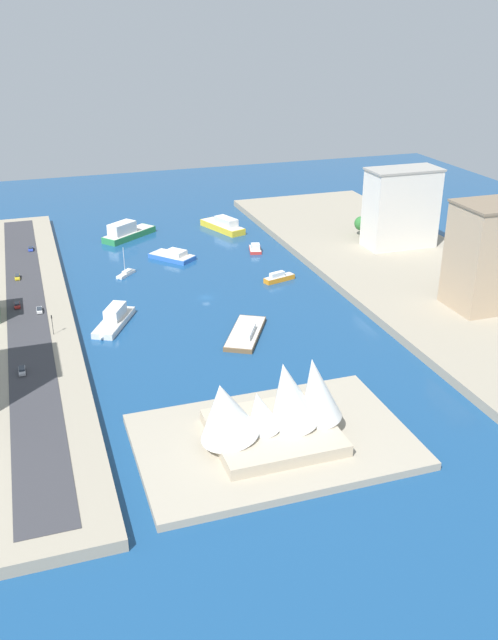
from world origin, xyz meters
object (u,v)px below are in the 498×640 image
(barge_flat_brown, at_px, (245,333))
(pickup_red, at_px, (17,305))
(taxi_yellow_cab, at_px, (17,277))
(catamaran_blue, at_px, (173,256))
(tugboat_red, at_px, (255,249))
(sailboat_small_white, at_px, (126,273))
(ferry_green_doubledeck, at_px, (127,232))
(apartment_midrise_tan, at_px, (486,256))
(hotel_broad_white, at_px, (401,208))
(sedan_silver, at_px, (22,370))
(traffic_light_waterfront, at_px, (52,322))
(ferry_white_commuter, at_px, (114,319))
(van_white, at_px, (39,310))
(ferry_yellow_fast, at_px, (223,225))
(hatchback_blue, at_px, (31,248))
(water_taxi_orange, at_px, (279,278))
(opera_landmark, at_px, (271,408))

(barge_flat_brown, distance_m, pickup_red, 79.82)
(taxi_yellow_cab, bearing_deg, barge_flat_brown, 134.60)
(catamaran_blue, height_order, tugboat_red, catamaran_blue)
(sailboat_small_white, bearing_deg, ferry_green_doubledeck, -99.80)
(apartment_midrise_tan, relative_size, pickup_red, 7.57)
(hotel_broad_white, bearing_deg, tugboat_red, -19.33)
(barge_flat_brown, distance_m, taxi_yellow_cab, 96.94)
(sedan_silver, relative_size, traffic_light_waterfront, 0.76)
(ferry_white_commuter, xyz_separation_m, van_white, (23.28, -11.41, 1.74))
(ferry_yellow_fast, relative_size, hotel_broad_white, 0.85)
(catamaran_blue, height_order, apartment_midrise_tan, apartment_midrise_tan)
(van_white, bearing_deg, ferry_green_doubledeck, -117.43)
(apartment_midrise_tan, xyz_separation_m, pickup_red, (150.05, -49.21, -17.12))
(sailboat_small_white, xyz_separation_m, taxi_yellow_cab, (40.62, -1.31, 2.99))
(ferry_white_commuter, bearing_deg, ferry_yellow_fast, -125.22)
(hotel_broad_white, relative_size, hatchback_blue, 6.85)
(water_taxi_orange, bearing_deg, sedan_silver, 28.17)
(sailboat_small_white, xyz_separation_m, traffic_light_waterfront, (31.10, 53.30, 6.47))
(ferry_yellow_fast, distance_m, apartment_midrise_tan, 135.94)
(catamaran_blue, relative_size, taxi_yellow_cab, 3.88)
(apartment_midrise_tan, relative_size, traffic_light_waterfront, 5.54)
(hotel_broad_white, bearing_deg, van_white, 9.62)
(ferry_white_commuter, relative_size, opera_landmark, 0.64)
(opera_landmark, bearing_deg, tugboat_red, -107.48)
(sailboat_small_white, height_order, taxi_yellow_cab, sailboat_small_white)
(barge_flat_brown, bearing_deg, pickup_red, -30.49)
(water_taxi_orange, bearing_deg, tugboat_red, -94.21)
(hatchback_blue, bearing_deg, water_taxi_orange, 146.48)
(catamaran_blue, bearing_deg, hotel_broad_white, 166.87)
(barge_flat_brown, relative_size, catamaran_blue, 1.32)
(ferry_white_commuter, height_order, catamaran_blue, ferry_white_commuter)
(sailboat_small_white, relative_size, apartment_midrise_tan, 0.33)
(sedan_silver, bearing_deg, ferry_white_commuter, -133.99)
(traffic_light_waterfront, relative_size, opera_landmark, 0.17)
(taxi_yellow_cab, distance_m, sedan_silver, 77.91)
(traffic_light_waterfront, bearing_deg, water_taxi_orange, -161.80)
(sailboat_small_white, relative_size, hotel_broad_white, 0.35)
(barge_flat_brown, relative_size, apartment_midrise_tan, 0.74)
(sailboat_small_white, bearing_deg, water_taxi_orange, 155.83)
(ferry_yellow_fast, relative_size, opera_landmark, 0.76)
(ferry_green_doubledeck, xyz_separation_m, opera_landmark, (-5.93, 175.59, 7.47))
(apartment_midrise_tan, xyz_separation_m, hotel_broad_white, (-7.37, -67.91, -1.34))
(water_taxi_orange, bearing_deg, barge_flat_brown, 56.86)
(ferry_green_doubledeck, bearing_deg, sedan_silver, 68.36)
(pickup_red, bearing_deg, barge_flat_brown, 149.51)
(taxi_yellow_cab, relative_size, sedan_silver, 1.05)
(water_taxi_orange, relative_size, ferry_green_doubledeck, 0.53)
(van_white, height_order, pickup_red, pickup_red)
(hotel_broad_white, height_order, traffic_light_waterfront, hotel_broad_white)
(ferry_green_doubledeck, height_order, catamaran_blue, ferry_green_doubledeck)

